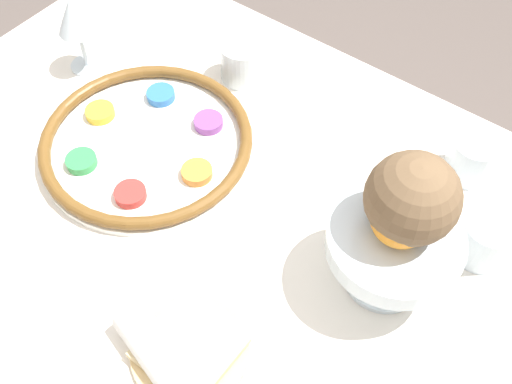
{
  "coord_description": "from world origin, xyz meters",
  "views": [
    {
      "loc": [
        0.33,
        -0.38,
        1.49
      ],
      "look_at": [
        0.03,
        0.03,
        0.8
      ],
      "focal_mm": 42.0,
      "sensor_mm": 36.0,
      "label": 1
    }
  ],
  "objects_px": {
    "cup_near": "(242,61)",
    "cup_far": "(472,157)",
    "fruit_stand": "(393,247)",
    "bread_plate": "(190,349)",
    "seder_plate": "(147,142)",
    "napkin_roll": "(161,358)",
    "cup_mid": "(485,239)",
    "orange_fruit": "(402,217)",
    "wine_glass": "(74,19)",
    "coconut": "(412,198)"
  },
  "relations": [
    {
      "from": "seder_plate",
      "to": "wine_glass",
      "type": "xyz_separation_m",
      "value": [
        -0.22,
        0.08,
        0.09
      ]
    },
    {
      "from": "seder_plate",
      "to": "bread_plate",
      "type": "xyz_separation_m",
      "value": [
        0.28,
        -0.22,
        -0.01
      ]
    },
    {
      "from": "cup_near",
      "to": "wine_glass",
      "type": "bearing_deg",
      "value": -148.74
    },
    {
      "from": "wine_glass",
      "to": "coconut",
      "type": "height_order",
      "value": "coconut"
    },
    {
      "from": "orange_fruit",
      "to": "cup_far",
      "type": "height_order",
      "value": "orange_fruit"
    },
    {
      "from": "seder_plate",
      "to": "napkin_roll",
      "type": "bearing_deg",
      "value": -43.92
    },
    {
      "from": "coconut",
      "to": "cup_near",
      "type": "relative_size",
      "value": 1.53
    },
    {
      "from": "seder_plate",
      "to": "cup_near",
      "type": "xyz_separation_m",
      "value": [
        0.02,
        0.22,
        0.02
      ]
    },
    {
      "from": "orange_fruit",
      "to": "cup_near",
      "type": "height_order",
      "value": "orange_fruit"
    },
    {
      "from": "orange_fruit",
      "to": "napkin_roll",
      "type": "bearing_deg",
      "value": -119.53
    },
    {
      "from": "coconut",
      "to": "bread_plate",
      "type": "relative_size",
      "value": 0.76
    },
    {
      "from": "wine_glass",
      "to": "orange_fruit",
      "type": "relative_size",
      "value": 1.86
    },
    {
      "from": "coconut",
      "to": "napkin_roll",
      "type": "relative_size",
      "value": 0.73
    },
    {
      "from": "seder_plate",
      "to": "orange_fruit",
      "type": "height_order",
      "value": "orange_fruit"
    },
    {
      "from": "cup_near",
      "to": "cup_far",
      "type": "bearing_deg",
      "value": 5.55
    },
    {
      "from": "orange_fruit",
      "to": "bread_plate",
      "type": "height_order",
      "value": "orange_fruit"
    },
    {
      "from": "orange_fruit",
      "to": "cup_mid",
      "type": "distance_m",
      "value": 0.18
    },
    {
      "from": "cup_mid",
      "to": "napkin_roll",
      "type": "bearing_deg",
      "value": -122.06
    },
    {
      "from": "cup_near",
      "to": "orange_fruit",
      "type": "bearing_deg",
      "value": -26.73
    },
    {
      "from": "cup_mid",
      "to": "cup_near",
      "type": "bearing_deg",
      "value": 170.22
    },
    {
      "from": "bread_plate",
      "to": "cup_mid",
      "type": "distance_m",
      "value": 0.42
    },
    {
      "from": "seder_plate",
      "to": "bread_plate",
      "type": "height_order",
      "value": "seder_plate"
    },
    {
      "from": "orange_fruit",
      "to": "coconut",
      "type": "xyz_separation_m",
      "value": [
        -0.0,
        0.02,
        0.02
      ]
    },
    {
      "from": "wine_glass",
      "to": "cup_far",
      "type": "relative_size",
      "value": 1.89
    },
    {
      "from": "wine_glass",
      "to": "cup_near",
      "type": "distance_m",
      "value": 0.29
    },
    {
      "from": "wine_glass",
      "to": "cup_mid",
      "type": "distance_m",
      "value": 0.73
    },
    {
      "from": "cup_near",
      "to": "bread_plate",
      "type": "bearing_deg",
      "value": -59.62
    },
    {
      "from": "cup_mid",
      "to": "cup_far",
      "type": "bearing_deg",
      "value": 121.79
    },
    {
      "from": "fruit_stand",
      "to": "cup_mid",
      "type": "xyz_separation_m",
      "value": [
        0.09,
        0.12,
        -0.05
      ]
    },
    {
      "from": "wine_glass",
      "to": "cup_near",
      "type": "bearing_deg",
      "value": 31.26
    },
    {
      "from": "bread_plate",
      "to": "cup_far",
      "type": "height_order",
      "value": "cup_far"
    },
    {
      "from": "fruit_stand",
      "to": "bread_plate",
      "type": "height_order",
      "value": "fruit_stand"
    },
    {
      "from": "napkin_roll",
      "to": "fruit_stand",
      "type": "bearing_deg",
      "value": 60.03
    },
    {
      "from": "wine_glass",
      "to": "cup_mid",
      "type": "bearing_deg",
      "value": 4.81
    },
    {
      "from": "orange_fruit",
      "to": "coconut",
      "type": "bearing_deg",
      "value": 90.18
    },
    {
      "from": "bread_plate",
      "to": "cup_near",
      "type": "relative_size",
      "value": 2.02
    },
    {
      "from": "bread_plate",
      "to": "cup_mid",
      "type": "height_order",
      "value": "cup_mid"
    },
    {
      "from": "napkin_roll",
      "to": "cup_mid",
      "type": "height_order",
      "value": "cup_mid"
    },
    {
      "from": "orange_fruit",
      "to": "bread_plate",
      "type": "xyz_separation_m",
      "value": [
        -0.14,
        -0.24,
        -0.14
      ]
    },
    {
      "from": "seder_plate",
      "to": "wine_glass",
      "type": "relative_size",
      "value": 2.39
    },
    {
      "from": "fruit_stand",
      "to": "bread_plate",
      "type": "bearing_deg",
      "value": -120.66
    },
    {
      "from": "fruit_stand",
      "to": "napkin_roll",
      "type": "height_order",
      "value": "fruit_stand"
    },
    {
      "from": "cup_far",
      "to": "cup_near",
      "type": "bearing_deg",
      "value": -174.45
    },
    {
      "from": "seder_plate",
      "to": "cup_near",
      "type": "relative_size",
      "value": 4.51
    },
    {
      "from": "fruit_stand",
      "to": "cup_near",
      "type": "height_order",
      "value": "fruit_stand"
    },
    {
      "from": "seder_plate",
      "to": "cup_near",
      "type": "bearing_deg",
      "value": 85.27
    },
    {
      "from": "napkin_roll",
      "to": "cup_near",
      "type": "height_order",
      "value": "cup_near"
    },
    {
      "from": "cup_near",
      "to": "fruit_stand",
      "type": "bearing_deg",
      "value": -26.74
    },
    {
      "from": "coconut",
      "to": "fruit_stand",
      "type": "bearing_deg",
      "value": -83.2
    },
    {
      "from": "coconut",
      "to": "cup_near",
      "type": "xyz_separation_m",
      "value": [
        -0.4,
        0.18,
        -0.13
      ]
    }
  ]
}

